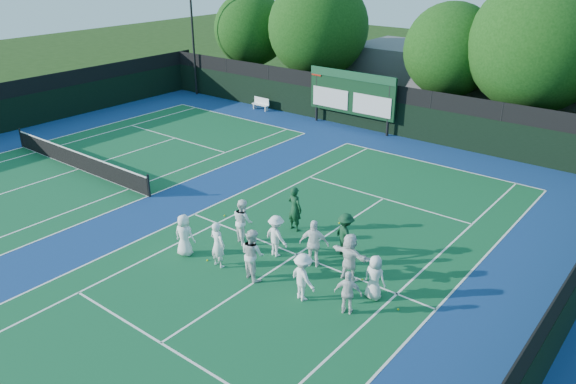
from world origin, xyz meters
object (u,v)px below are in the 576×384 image
Objects in this scene: tennis_net at (78,160)px; bench at (261,103)px; coach_left at (295,209)px; scoreboard at (351,93)px.

tennis_net reaches higher than bench.
tennis_net is at bearing 14.12° from coach_left.
scoreboard is 4.48× the size of bench.
coach_left is (12.70, 1.55, 0.43)m from tennis_net.
scoreboard is at bearing 64.40° from tennis_net.
coach_left is (12.85, -12.82, 0.47)m from bench.
bench is 0.73× the size of coach_left.
coach_left is (5.71, -13.04, -1.27)m from scoreboard.
bench is at bearing -37.75° from coach_left.
scoreboard reaches higher than tennis_net.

